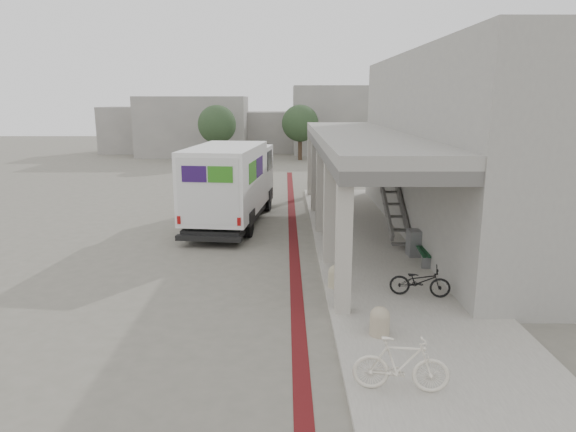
{
  "coord_description": "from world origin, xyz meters",
  "views": [
    {
      "loc": [
        0.69,
        -15.4,
        5.27
      ],
      "look_at": [
        0.78,
        0.65,
        1.6
      ],
      "focal_mm": 32.0,
      "sensor_mm": 36.0,
      "label": 1
    }
  ],
  "objects_px": {
    "bicycle_black": "(420,281)",
    "bicycle_cream": "(401,364)",
    "utility_cabinet": "(414,243)",
    "fedex_truck": "(231,182)",
    "bench": "(424,252)"
  },
  "relations": [
    {
      "from": "fedex_truck",
      "to": "bench",
      "type": "xyz_separation_m",
      "value": [
        6.79,
        -5.7,
        -1.4
      ]
    },
    {
      "from": "utility_cabinet",
      "to": "bicycle_black",
      "type": "bearing_deg",
      "value": -105.27
    },
    {
      "from": "fedex_truck",
      "to": "bicycle_cream",
      "type": "xyz_separation_m",
      "value": [
        4.37,
        -13.3,
        -1.18
      ]
    },
    {
      "from": "fedex_truck",
      "to": "bench",
      "type": "bearing_deg",
      "value": -33.01
    },
    {
      "from": "utility_cabinet",
      "to": "bicycle_black",
      "type": "relative_size",
      "value": 0.56
    },
    {
      "from": "bench",
      "to": "bicycle_black",
      "type": "xyz_separation_m",
      "value": [
        -0.91,
        -3.03,
        0.11
      ]
    },
    {
      "from": "bicycle_cream",
      "to": "fedex_truck",
      "type": "bearing_deg",
      "value": 25.66
    },
    {
      "from": "bench",
      "to": "bicycle_black",
      "type": "distance_m",
      "value": 3.16
    },
    {
      "from": "fedex_truck",
      "to": "bicycle_black",
      "type": "xyz_separation_m",
      "value": [
        5.88,
        -8.73,
        -1.29
      ]
    },
    {
      "from": "bicycle_black",
      "to": "bicycle_cream",
      "type": "height_order",
      "value": "bicycle_cream"
    },
    {
      "from": "bench",
      "to": "bicycle_cream",
      "type": "relative_size",
      "value": 1.07
    },
    {
      "from": "fedex_truck",
      "to": "bicycle_black",
      "type": "relative_size",
      "value": 5.21
    },
    {
      "from": "fedex_truck",
      "to": "bicycle_cream",
      "type": "height_order",
      "value": "fedex_truck"
    },
    {
      "from": "bicycle_black",
      "to": "bicycle_cream",
      "type": "relative_size",
      "value": 0.92
    },
    {
      "from": "bench",
      "to": "bicycle_black",
      "type": "relative_size",
      "value": 1.17
    }
  ]
}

